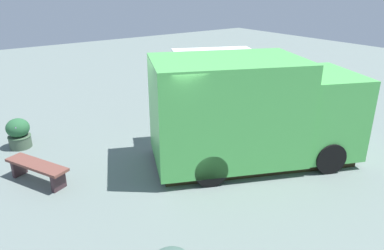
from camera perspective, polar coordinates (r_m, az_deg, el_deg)
ground_plane at (r=9.04m, az=0.50°, el=-5.38°), size 40.00×40.00×0.00m
food_truck at (r=8.62m, az=9.28°, el=1.83°), size 5.22×4.14×2.55m
person_customer at (r=12.95m, az=-1.59°, el=4.83°), size 0.59×0.78×0.89m
planter_flowering_far at (r=12.81m, az=8.07°, el=4.68°), size 0.53×0.53×0.81m
planter_flowering_side at (r=10.54m, az=-25.65°, el=-1.16°), size 0.59×0.59×0.80m
plaza_bench at (r=8.59m, az=-23.23°, el=-6.26°), size 1.03×1.60×0.45m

